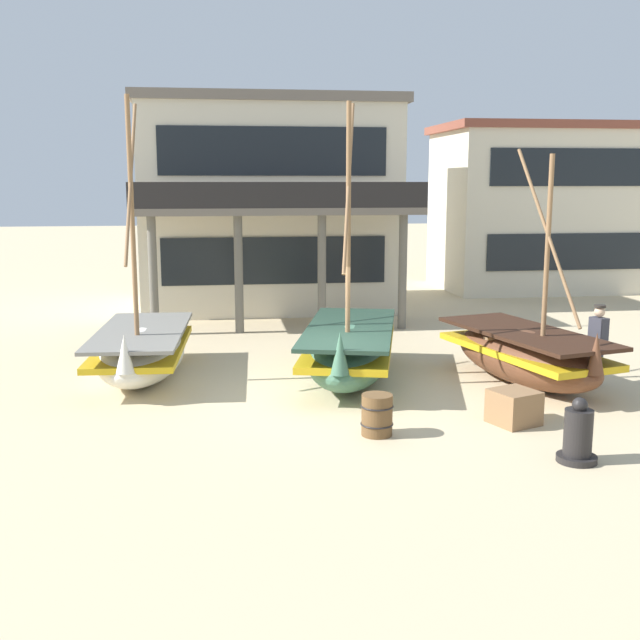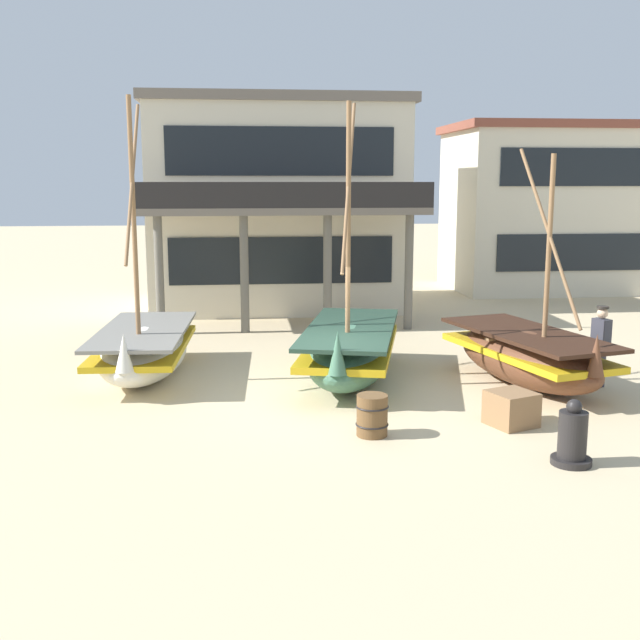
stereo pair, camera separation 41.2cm
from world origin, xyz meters
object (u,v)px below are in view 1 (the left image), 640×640
object	(u,v)px
fishing_boat_near_left	(350,350)
wooden_barrel	(377,415)
harbor_building_main	(268,204)
fishing_boat_far_right	(526,354)
fisherman_by_hull	(598,345)
fishing_boat_centre_large	(142,351)
harbor_building_annex	(569,207)
cargo_crate	(514,407)
capstan_winch	(578,436)

from	to	relation	value
fishing_boat_near_left	wooden_barrel	xyz separation A→B (m)	(-0.17, -3.64, -0.30)
harbor_building_main	wooden_barrel	bearing A→B (deg)	-86.58
fishing_boat_far_right	fisherman_by_hull	xyz separation A→B (m)	(1.44, -0.27, 0.21)
fishing_boat_centre_large	harbor_building_annex	world-z (taller)	harbor_building_annex
wooden_barrel	fishing_boat_far_right	bearing A→B (deg)	37.12
fisherman_by_hull	harbor_building_annex	xyz separation A→B (m)	(6.01, 14.23, 2.34)
fishing_boat_centre_large	harbor_building_annex	xyz separation A→B (m)	(15.48, 12.38, 2.58)
cargo_crate	wooden_barrel	bearing A→B (deg)	-173.81
fishing_boat_far_right	harbor_building_main	xyz separation A→B (m)	(-4.61, 11.01, 2.80)
fishing_boat_centre_large	harbor_building_annex	size ratio (longest dim) A/B	0.56
harbor_building_main	fisherman_by_hull	bearing A→B (deg)	-61.78
fishing_boat_near_left	harbor_building_main	distance (m)	10.65
fisherman_by_hull	harbor_building_main	xyz separation A→B (m)	(-6.05, 11.28, 2.59)
fishing_boat_far_right	fisherman_by_hull	size ratio (longest dim) A/B	2.88
fishing_boat_centre_large	wooden_barrel	xyz separation A→B (m)	(4.24, -4.45, -0.24)
fishing_boat_near_left	harbor_building_annex	bearing A→B (deg)	50.00
wooden_barrel	harbor_building_annex	size ratio (longest dim) A/B	0.07
fisherman_by_hull	wooden_barrel	size ratio (longest dim) A/B	2.41
fishing_boat_far_right	harbor_building_main	bearing A→B (deg)	112.72
harbor_building_annex	wooden_barrel	bearing A→B (deg)	-123.73
capstan_winch	harbor_building_main	xyz separation A→B (m)	(-3.58, 15.51, 3.02)
harbor_building_annex	fishing_boat_far_right	bearing A→B (deg)	-118.10
fishing_boat_centre_large	cargo_crate	size ratio (longest dim) A/B	8.15
fishing_boat_near_left	wooden_barrel	size ratio (longest dim) A/B	8.27
fisherman_by_hull	cargo_crate	world-z (taller)	fisherman_by_hull
cargo_crate	harbor_building_annex	bearing A→B (deg)	62.19
capstan_winch	cargo_crate	xyz separation A→B (m)	(-0.25, 1.90, -0.11)
fisherman_by_hull	cargo_crate	distance (m)	3.61
fishing_boat_far_right	wooden_barrel	size ratio (longest dim) A/B	6.94
wooden_barrel	cargo_crate	world-z (taller)	wooden_barrel
harbor_building_main	harbor_building_annex	bearing A→B (deg)	13.75
fisherman_by_hull	harbor_building_main	bearing A→B (deg)	118.22
wooden_barrel	fishing_boat_near_left	bearing A→B (deg)	87.34
fishing_boat_far_right	wooden_barrel	distance (m)	4.75
fishing_boat_far_right	harbor_building_annex	distance (m)	16.03
capstan_winch	fishing_boat_near_left	bearing A→B (deg)	116.14
fishing_boat_centre_large	harbor_building_main	distance (m)	10.41
harbor_building_main	harbor_building_annex	distance (m)	12.42
fishing_boat_far_right	cargo_crate	distance (m)	2.91
fishing_boat_far_right	harbor_building_annex	xyz separation A→B (m)	(7.46, 13.97, 2.55)
cargo_crate	capstan_winch	bearing A→B (deg)	-82.56
fishing_boat_centre_large	fishing_boat_near_left	bearing A→B (deg)	-10.46
fishing_boat_far_right	cargo_crate	xyz separation A→B (m)	(-1.28, -2.59, -0.33)
fishing_boat_near_left	capstan_winch	xyz separation A→B (m)	(2.59, -5.27, -0.24)
harbor_building_main	fishing_boat_near_left	bearing A→B (deg)	-84.43
capstan_winch	wooden_barrel	world-z (taller)	capstan_winch
wooden_barrel	fishing_boat_centre_large	bearing A→B (deg)	133.62
harbor_building_main	capstan_winch	bearing A→B (deg)	-76.99
cargo_crate	fishing_boat_far_right	bearing A→B (deg)	63.79
fishing_boat_centre_large	fisherman_by_hull	size ratio (longest dim) A/B	3.49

